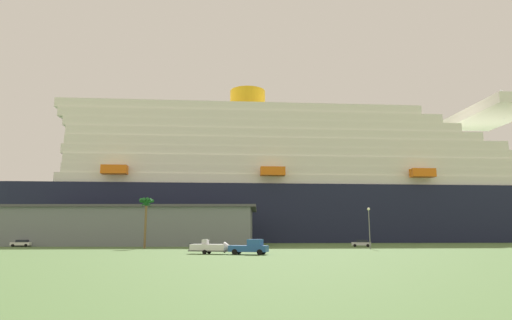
% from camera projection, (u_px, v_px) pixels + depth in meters
% --- Properties ---
extents(ground_plane, '(600.00, 600.00, 0.00)m').
position_uv_depth(ground_plane, '(256.00, 245.00, 110.89)').
color(ground_plane, '#4C6B38').
extents(cruise_ship, '(261.67, 65.12, 66.14)m').
position_uv_depth(cruise_ship, '(328.00, 190.00, 159.37)').
color(cruise_ship, '#191E38').
rests_on(cruise_ship, ground_plane).
extents(terminal_building, '(67.89, 30.26, 9.85)m').
position_uv_depth(terminal_building, '(130.00, 226.00, 113.14)').
color(terminal_building, slate).
rests_on(terminal_building, ground_plane).
extents(pickup_truck, '(5.91, 3.25, 2.20)m').
position_uv_depth(pickup_truck, '(250.00, 247.00, 62.09)').
color(pickup_truck, '#2659A5').
rests_on(pickup_truck, ground_plane).
extents(small_boat_on_trailer, '(7.53, 3.14, 2.15)m').
position_uv_depth(small_boat_on_trailer, '(213.00, 248.00, 63.61)').
color(small_boat_on_trailer, '#595960').
rests_on(small_boat_on_trailer, ground_plane).
extents(palm_tree, '(3.03, 3.25, 10.45)m').
position_uv_depth(palm_tree, '(146.00, 206.00, 89.17)').
color(palm_tree, brown).
rests_on(palm_tree, ground_plane).
extents(street_lamp, '(0.56, 0.56, 8.09)m').
position_uv_depth(street_lamp, '(369.00, 222.00, 84.18)').
color(street_lamp, slate).
rests_on(street_lamp, ground_plane).
extents(parked_car_silver_sedan, '(4.60, 2.56, 1.58)m').
position_uv_depth(parked_car_silver_sedan, '(361.00, 243.00, 98.34)').
color(parked_car_silver_sedan, silver).
rests_on(parked_car_silver_sedan, ground_plane).
extents(parked_car_white_van, '(4.57, 2.54, 1.58)m').
position_uv_depth(parked_car_white_van, '(22.00, 243.00, 98.91)').
color(parked_car_white_van, white).
rests_on(parked_car_white_van, ground_plane).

